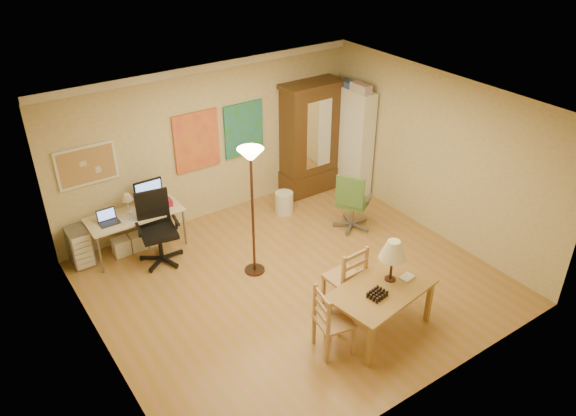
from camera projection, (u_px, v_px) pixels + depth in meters
floor at (295, 282)px, 8.31m from camera, size 5.50×5.50×0.00m
crown_molding at (205, 67)px, 8.74m from camera, size 5.50×0.08×0.12m
corkboard at (87, 165)px, 8.32m from camera, size 0.90×0.04×0.62m
art_panel_left at (197, 141)px, 9.22m from camera, size 0.80×0.04×1.00m
art_panel_right at (244, 129)px, 9.66m from camera, size 0.75×0.04×0.95m
dining_table at (386, 277)px, 7.11m from camera, size 1.46×1.01×1.27m
ladder_chair_back at (346, 279)px, 7.63m from camera, size 0.48×0.46×1.00m
ladder_chair_left at (332, 322)px, 6.91m from camera, size 0.49×0.51×0.94m
torchiere_lamp at (251, 175)px, 7.74m from camera, size 0.37×0.37×2.03m
computer_desk at (137, 227)px, 8.89m from camera, size 1.46×0.64×1.11m
office_chair_black at (160, 243)px, 8.67m from camera, size 0.70×0.70×1.13m
office_chair_green at (352, 214)px, 9.49m from camera, size 0.66×0.66×1.06m
drawer_cart at (80, 247)px, 8.57m from camera, size 0.31×0.38×0.63m
armoire at (311, 145)px, 10.39m from camera, size 1.15×0.54×2.11m
bookshelf at (353, 142)px, 10.31m from camera, size 0.30×0.80×2.00m
wastebin at (284, 203)px, 9.97m from camera, size 0.32×0.32×0.40m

